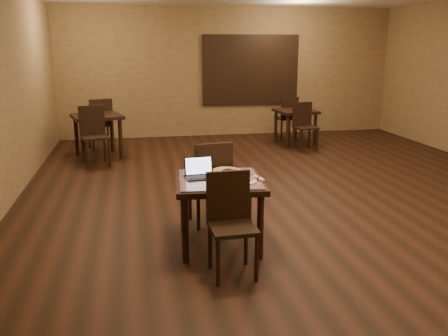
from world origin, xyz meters
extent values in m
plane|color=black|center=(0.00, 0.00, 0.00)|extent=(10.00, 10.00, 0.00)
cube|color=olive|center=(0.00, 5.00, 1.50)|extent=(8.00, 0.02, 3.00)
cube|color=#22507F|center=(0.50, 4.97, 1.55)|extent=(2.20, 0.04, 1.50)
cube|color=black|center=(0.50, 4.95, 1.55)|extent=(2.34, 0.02, 1.64)
cylinder|color=black|center=(-1.85, -1.83, 0.35)|extent=(0.07, 0.07, 0.71)
cylinder|color=black|center=(-1.78, -1.07, 0.35)|extent=(0.07, 0.07, 0.71)
cylinder|color=black|center=(-1.09, -1.90, 0.35)|extent=(0.07, 0.07, 0.71)
cylinder|color=black|center=(-1.02, -1.14, 0.35)|extent=(0.07, 0.07, 0.71)
cube|color=black|center=(-1.44, -1.48, 0.72)|extent=(0.99, 0.99, 0.06)
cube|color=#1D18A1|center=(-1.44, -1.48, 0.76)|extent=(0.91, 0.91, 0.02)
cylinder|color=black|center=(-1.61, -2.37, 0.23)|extent=(0.04, 0.04, 0.46)
cylinder|color=black|center=(-1.62, -2.01, 0.23)|extent=(0.04, 0.04, 0.46)
cylinder|color=black|center=(-1.25, -2.36, 0.23)|extent=(0.04, 0.04, 0.46)
cylinder|color=black|center=(-1.26, -2.00, 0.23)|extent=(0.04, 0.04, 0.46)
cube|color=black|center=(-1.44, -2.18, 0.48)|extent=(0.44, 0.44, 0.04)
cube|color=black|center=(-1.44, -1.99, 0.74)|extent=(0.43, 0.06, 0.49)
cylinder|color=black|center=(-1.27, -0.57, 0.24)|extent=(0.04, 0.04, 0.48)
cylinder|color=black|center=(-1.22, -0.95, 0.24)|extent=(0.04, 0.04, 0.48)
cylinder|color=black|center=(-1.65, -0.62, 0.24)|extent=(0.04, 0.04, 0.48)
cylinder|color=black|center=(-1.60, -1.00, 0.24)|extent=(0.04, 0.04, 0.48)
cube|color=black|center=(-1.44, -0.78, 0.51)|extent=(0.51, 0.51, 0.04)
cube|color=black|center=(-1.41, -0.99, 0.78)|extent=(0.45, 0.11, 0.52)
cube|color=black|center=(-1.64, -1.43, 0.77)|extent=(0.32, 0.24, 0.01)
cube|color=black|center=(-1.64, -1.33, 0.87)|extent=(0.31, 0.07, 0.20)
cube|color=#C9CFFF|center=(-1.64, -1.33, 0.87)|extent=(0.28, 0.06, 0.17)
cylinder|color=white|center=(-1.22, -1.66, 0.77)|extent=(0.28, 0.28, 0.02)
cylinder|color=silver|center=(-1.32, -1.24, 0.77)|extent=(0.40, 0.40, 0.01)
cylinder|color=beige|center=(-1.32, -1.24, 0.78)|extent=(0.30, 0.30, 0.02)
torus|color=gold|center=(-1.32, -1.24, 0.78)|extent=(0.31, 0.31, 0.02)
cube|color=silver|center=(-1.30, -1.26, 0.79)|extent=(0.25, 0.26, 0.01)
cylinder|color=white|center=(-1.04, -1.62, 0.78)|extent=(0.09, 0.18, 0.04)
cylinder|color=#A31A14|center=(-1.04, -1.62, 0.78)|extent=(0.05, 0.04, 0.04)
cylinder|color=black|center=(0.90, 3.25, 0.36)|extent=(0.07, 0.07, 0.72)
cylinder|color=black|center=(0.83, 3.89, 0.36)|extent=(0.07, 0.07, 0.72)
cylinder|color=black|center=(1.54, 3.32, 0.36)|extent=(0.07, 0.07, 0.72)
cylinder|color=black|center=(1.48, 3.96, 0.36)|extent=(0.07, 0.07, 0.72)
cube|color=black|center=(1.19, 3.60, 0.73)|extent=(0.89, 0.89, 0.06)
cylinder|color=black|center=(1.03, 2.75, 0.23)|extent=(0.04, 0.04, 0.45)
cylinder|color=black|center=(0.99, 3.11, 0.23)|extent=(0.04, 0.04, 0.45)
cylinder|color=black|center=(1.39, 2.79, 0.23)|extent=(0.04, 0.04, 0.45)
cylinder|color=black|center=(1.35, 3.15, 0.23)|extent=(0.04, 0.04, 0.45)
cube|color=black|center=(1.19, 2.95, 0.47)|extent=(0.47, 0.47, 0.04)
cube|color=black|center=(1.17, 3.14, 0.74)|extent=(0.43, 0.08, 0.48)
cylinder|color=black|center=(1.35, 4.46, 0.23)|extent=(0.04, 0.04, 0.45)
cylinder|color=black|center=(1.39, 4.10, 0.23)|extent=(0.04, 0.04, 0.45)
cylinder|color=black|center=(0.99, 4.42, 0.23)|extent=(0.04, 0.04, 0.45)
cylinder|color=black|center=(1.03, 4.06, 0.23)|extent=(0.04, 0.04, 0.45)
cube|color=black|center=(1.19, 4.26, 0.47)|extent=(0.47, 0.47, 0.04)
cube|color=black|center=(1.21, 4.07, 0.74)|extent=(0.43, 0.08, 0.48)
cylinder|color=black|center=(-3.25, 2.73, 0.39)|extent=(0.08, 0.08, 0.78)
cylinder|color=black|center=(-3.43, 3.41, 0.39)|extent=(0.08, 0.08, 0.78)
cylinder|color=black|center=(-2.57, 2.91, 0.39)|extent=(0.08, 0.08, 0.78)
cylinder|color=black|center=(-2.75, 3.59, 0.39)|extent=(0.08, 0.08, 0.78)
cube|color=black|center=(-3.00, 3.16, 0.79)|extent=(1.08, 1.08, 0.07)
cylinder|color=black|center=(-3.14, 2.20, 0.25)|extent=(0.04, 0.04, 0.50)
cylinder|color=black|center=(-3.24, 2.58, 0.25)|extent=(0.04, 0.04, 0.50)
cylinder|color=black|center=(-2.76, 2.30, 0.25)|extent=(0.04, 0.04, 0.50)
cylinder|color=black|center=(-2.86, 2.69, 0.25)|extent=(0.04, 0.04, 0.50)
cube|color=black|center=(-3.00, 2.44, 0.52)|extent=(0.57, 0.57, 0.04)
cube|color=black|center=(-3.06, 2.64, 0.81)|extent=(0.46, 0.16, 0.53)
cylinder|color=black|center=(-2.86, 4.12, 0.25)|extent=(0.04, 0.04, 0.50)
cylinder|color=black|center=(-2.76, 3.74, 0.25)|extent=(0.04, 0.04, 0.50)
cylinder|color=black|center=(-3.24, 4.02, 0.25)|extent=(0.04, 0.04, 0.50)
cylinder|color=black|center=(-3.14, 3.63, 0.25)|extent=(0.04, 0.04, 0.50)
cube|color=black|center=(-3.00, 3.88, 0.52)|extent=(0.57, 0.57, 0.04)
cube|color=black|center=(-2.94, 3.67, 0.81)|extent=(0.46, 0.16, 0.53)
camera|label=1|loc=(-2.30, -6.24, 2.14)|focal=38.00mm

